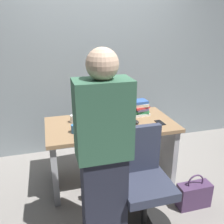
{
  "coord_description": "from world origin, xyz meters",
  "views": [
    {
      "loc": [
        -0.66,
        -2.41,
        1.78
      ],
      "look_at": [
        0.0,
        -0.05,
        0.87
      ],
      "focal_mm": 38.64,
      "sensor_mm": 36.0,
      "label": 1
    }
  ],
  "objects_px": {
    "keyboard": "(110,125)",
    "book_stack": "(140,108)",
    "desk": "(111,141)",
    "cup_near_keyboard": "(75,129)",
    "cell_phone": "(160,123)",
    "office_chair": "(143,185)",
    "handbag": "(194,195)",
    "cup_by_monitor": "(73,119)",
    "monitor": "(106,96)",
    "person_at_desk": "(104,157)",
    "mouse": "(136,122)"
  },
  "relations": [
    {
      "from": "keyboard",
      "to": "book_stack",
      "type": "xyz_separation_m",
      "value": [
        0.44,
        0.22,
        0.09
      ]
    },
    {
      "from": "desk",
      "to": "cup_near_keyboard",
      "type": "bearing_deg",
      "value": -160.48
    },
    {
      "from": "cell_phone",
      "to": "keyboard",
      "type": "bearing_deg",
      "value": 170.55
    },
    {
      "from": "office_chair",
      "to": "cup_near_keyboard",
      "type": "height_order",
      "value": "office_chair"
    },
    {
      "from": "cup_near_keyboard",
      "to": "handbag",
      "type": "distance_m",
      "value": 1.39
    },
    {
      "from": "office_chair",
      "to": "cup_by_monitor",
      "type": "relative_size",
      "value": 10.69
    },
    {
      "from": "office_chair",
      "to": "monitor",
      "type": "xyz_separation_m",
      "value": [
        -0.09,
        0.98,
        0.55
      ]
    },
    {
      "from": "cup_near_keyboard",
      "to": "handbag",
      "type": "height_order",
      "value": "cup_near_keyboard"
    },
    {
      "from": "person_at_desk",
      "to": "cup_near_keyboard",
      "type": "xyz_separation_m",
      "value": [
        -0.12,
        0.73,
        -0.07
      ]
    },
    {
      "from": "cup_near_keyboard",
      "to": "book_stack",
      "type": "relative_size",
      "value": 0.41
    },
    {
      "from": "cup_by_monitor",
      "to": "cell_phone",
      "type": "bearing_deg",
      "value": -16.29
    },
    {
      "from": "person_at_desk",
      "to": "handbag",
      "type": "bearing_deg",
      "value": 10.51
    },
    {
      "from": "person_at_desk",
      "to": "cup_near_keyboard",
      "type": "relative_size",
      "value": 18.46
    },
    {
      "from": "cup_near_keyboard",
      "to": "cell_phone",
      "type": "bearing_deg",
      "value": 0.09
    },
    {
      "from": "cup_near_keyboard",
      "to": "mouse",
      "type": "bearing_deg",
      "value": 5.72
    },
    {
      "from": "keyboard",
      "to": "book_stack",
      "type": "relative_size",
      "value": 1.97
    },
    {
      "from": "office_chair",
      "to": "person_at_desk",
      "type": "height_order",
      "value": "person_at_desk"
    },
    {
      "from": "mouse",
      "to": "book_stack",
      "type": "xyz_separation_m",
      "value": [
        0.14,
        0.23,
        0.08
      ]
    },
    {
      "from": "person_at_desk",
      "to": "monitor",
      "type": "height_order",
      "value": "person_at_desk"
    },
    {
      "from": "person_at_desk",
      "to": "cell_phone",
      "type": "xyz_separation_m",
      "value": [
        0.83,
        0.74,
        -0.11
      ]
    },
    {
      "from": "desk",
      "to": "person_at_desk",
      "type": "xyz_separation_m",
      "value": [
        -0.3,
        -0.88,
        0.34
      ]
    },
    {
      "from": "handbag",
      "to": "office_chair",
      "type": "bearing_deg",
      "value": -173.73
    },
    {
      "from": "office_chair",
      "to": "cup_near_keyboard",
      "type": "distance_m",
      "value": 0.87
    },
    {
      "from": "person_at_desk",
      "to": "mouse",
      "type": "xyz_separation_m",
      "value": [
        0.57,
        0.8,
        -0.1
      ]
    },
    {
      "from": "book_stack",
      "to": "cell_phone",
      "type": "distance_m",
      "value": 0.33
    },
    {
      "from": "monitor",
      "to": "mouse",
      "type": "height_order",
      "value": "monitor"
    },
    {
      "from": "office_chair",
      "to": "book_stack",
      "type": "distance_m",
      "value": 1.04
    },
    {
      "from": "cup_by_monitor",
      "to": "book_stack",
      "type": "height_order",
      "value": "book_stack"
    },
    {
      "from": "desk",
      "to": "person_at_desk",
      "type": "height_order",
      "value": "person_at_desk"
    },
    {
      "from": "office_chair",
      "to": "person_at_desk",
      "type": "xyz_separation_m",
      "value": [
        -0.38,
        -0.12,
        0.41
      ]
    },
    {
      "from": "person_at_desk",
      "to": "handbag",
      "type": "relative_size",
      "value": 4.34
    },
    {
      "from": "desk",
      "to": "mouse",
      "type": "relative_size",
      "value": 14.4
    },
    {
      "from": "desk",
      "to": "cell_phone",
      "type": "height_order",
      "value": "cell_phone"
    },
    {
      "from": "cup_by_monitor",
      "to": "office_chair",
      "type": "bearing_deg",
      "value": -61.27
    },
    {
      "from": "office_chair",
      "to": "book_stack",
      "type": "height_order",
      "value": "office_chair"
    },
    {
      "from": "handbag",
      "to": "keyboard",
      "type": "bearing_deg",
      "value": 138.92
    },
    {
      "from": "office_chair",
      "to": "person_at_desk",
      "type": "distance_m",
      "value": 0.58
    },
    {
      "from": "book_stack",
      "to": "cell_phone",
      "type": "bearing_deg",
      "value": -66.9
    },
    {
      "from": "mouse",
      "to": "handbag",
      "type": "height_order",
      "value": "mouse"
    },
    {
      "from": "office_chair",
      "to": "mouse",
      "type": "distance_m",
      "value": 0.78
    },
    {
      "from": "office_chair",
      "to": "cup_near_keyboard",
      "type": "bearing_deg",
      "value": 129.44
    },
    {
      "from": "cup_by_monitor",
      "to": "cup_near_keyboard",
      "type": "bearing_deg",
      "value": -93.82
    },
    {
      "from": "cup_near_keyboard",
      "to": "monitor",
      "type": "bearing_deg",
      "value": 40.84
    },
    {
      "from": "monitor",
      "to": "cup_near_keyboard",
      "type": "bearing_deg",
      "value": -139.16
    },
    {
      "from": "keyboard",
      "to": "mouse",
      "type": "distance_m",
      "value": 0.3
    },
    {
      "from": "monitor",
      "to": "book_stack",
      "type": "distance_m",
      "value": 0.45
    },
    {
      "from": "desk",
      "to": "cup_by_monitor",
      "type": "height_order",
      "value": "cup_by_monitor"
    },
    {
      "from": "keyboard",
      "to": "cup_near_keyboard",
      "type": "xyz_separation_m",
      "value": [
        -0.39,
        -0.07,
        0.03
      ]
    },
    {
      "from": "keyboard",
      "to": "mouse",
      "type": "bearing_deg",
      "value": -1.12
    },
    {
      "from": "desk",
      "to": "cup_near_keyboard",
      "type": "xyz_separation_m",
      "value": [
        -0.42,
        -0.15,
        0.27
      ]
    }
  ]
}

